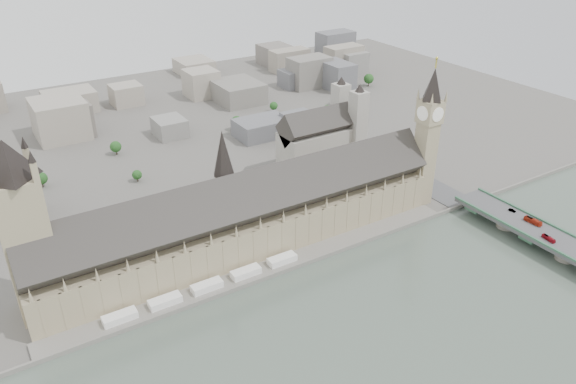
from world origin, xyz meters
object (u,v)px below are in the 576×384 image
westminster_bridge (555,247)px  westminster_abbey (322,139)px  palace_of_westminster (246,218)px  red_bus_south (533,221)px  elizabeth_tower (428,128)px  red_bus_north (549,238)px  car_silver (512,210)px  victoria_tower (22,223)px

westminster_bridge → westminster_abbey: bearing=105.6°
westminster_bridge → palace_of_westminster: bearing=146.5°
palace_of_westminster → red_bus_south: (166.00, -86.16, -10.76)m
elizabeth_tower → red_bus_south: (28.00, -74.46, -46.14)m
red_bus_north → car_silver: red_bus_north is taller
palace_of_westminster → car_silver: size_ratio=54.06×
palace_of_westminster → elizabeth_tower: size_ratio=2.47×
red_bus_south → car_silver: red_bus_south is taller
westminster_bridge → car_silver: 39.40m
victoria_tower → car_silver: bearing=-14.5°
palace_of_westminster → westminster_bridge: 195.05m
elizabeth_tower → westminster_bridge: (24.00, -95.50, -52.96)m
red_bus_north → westminster_abbey: bearing=111.6°
victoria_tower → red_bus_south: victoria_tower is taller
westminster_abbey → red_bus_south: size_ratio=5.59×
elizabeth_tower → car_silver: elizabeth_tower is taller
westminster_abbey → red_bus_north: 185.99m
palace_of_westminster → red_bus_north: palace_of_westminster is taller
car_silver → westminster_abbey: bearing=99.8°
victoria_tower → red_bus_north: victoria_tower is taller
westminster_abbey → red_bus_north: (45.87, -179.74, -13.52)m
car_silver → westminster_bridge: bearing=-110.0°
red_bus_north → red_bus_south: 20.47m
westminster_bridge → westminster_abbey: westminster_abbey is taller
palace_of_westminster → elizabeth_tower: elizabeth_tower is taller
red_bus_south → red_bus_north: bearing=-120.6°
westminster_abbey → victoria_tower: bearing=-163.5°
elizabeth_tower → westminster_abbey: size_ratio=1.58×
elizabeth_tower → car_silver: 79.57m
westminster_abbey → car_silver: size_ratio=13.87×
palace_of_westminster → red_bus_north: size_ratio=28.14×
westminster_bridge → victoria_tower: bearing=158.2°
palace_of_westminster → westminster_bridge: bearing=-33.5°
elizabeth_tower → victoria_tower: size_ratio=1.07×
victoria_tower → car_silver: 302.38m
palace_of_westminster → car_silver: (167.60, -68.66, -11.65)m
car_silver → palace_of_westminster: bearing=146.0°
victoria_tower → red_bus_north: size_ratio=10.62×
victoria_tower → westminster_abbey: size_ratio=1.47×
palace_of_westminster → victoria_tower: size_ratio=2.65×
elizabeth_tower → palace_of_westminster: bearing=175.2°
westminster_bridge → westminster_abbey: (-51.08, 182.50, 19.96)m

